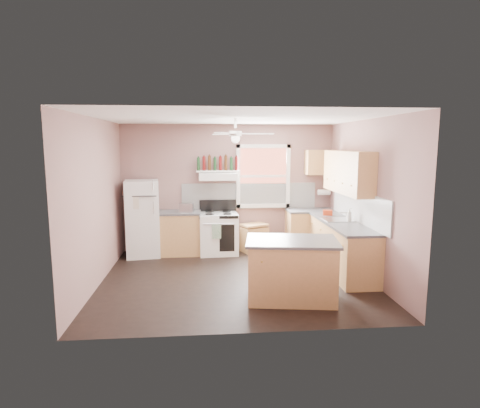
{
  "coord_description": "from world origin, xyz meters",
  "views": [
    {
      "loc": [
        -0.51,
        -6.57,
        2.28
      ],
      "look_at": [
        0.1,
        0.3,
        1.25
      ],
      "focal_mm": 30.0,
      "sensor_mm": 36.0,
      "label": 1
    }
  ],
  "objects": [
    {
      "name": "refrigerator",
      "position": [
        -1.78,
        1.62,
        0.78
      ],
      "size": [
        0.74,
        0.72,
        1.56
      ],
      "primitive_type": "cube",
      "rotation": [
        0.0,
        0.0,
        0.13
      ],
      "color": "white",
      "rests_on": "floor"
    },
    {
      "name": "sink",
      "position": [
        1.94,
        0.5,
        0.9
      ],
      "size": [
        0.55,
        0.45,
        0.03
      ],
      "primitive_type": "cube",
      "color": "silver",
      "rests_on": "counter_right"
    },
    {
      "name": "floor",
      "position": [
        0.0,
        0.0,
        0.0
      ],
      "size": [
        4.5,
        4.5,
        0.0
      ],
      "primitive_type": "plane",
      "color": "black",
      "rests_on": "ground"
    },
    {
      "name": "cart",
      "position": [
        0.54,
        1.75,
        0.26
      ],
      "size": [
        0.63,
        0.54,
        0.53
      ],
      "primitive_type": "cube",
      "rotation": [
        0.0,
        0.0,
        0.44
      ],
      "color": "#B1844A",
      "rests_on": "floor"
    },
    {
      "name": "island",
      "position": [
        0.75,
        -0.96,
        0.43
      ],
      "size": [
        1.36,
        0.97,
        0.86
      ],
      "primitive_type": "cube",
      "rotation": [
        0.0,
        0.0,
        -0.15
      ],
      "color": "#B1844A",
      "rests_on": "floor"
    },
    {
      "name": "red_caddy",
      "position": [
        1.89,
        1.01,
        0.95
      ],
      "size": [
        0.2,
        0.16,
        0.1
      ],
      "primitive_type": "cube",
      "rotation": [
        0.0,
        0.0,
        -0.25
      ],
      "color": "#B32E0F",
      "rests_on": "counter_right"
    },
    {
      "name": "backsplash_right",
      "position": [
        2.23,
        0.3,
        1.18
      ],
      "size": [
        0.03,
        2.6,
        0.55
      ],
      "primitive_type": "cube",
      "color": "white",
      "rests_on": "wall_right"
    },
    {
      "name": "ceiling",
      "position": [
        0.0,
        0.0,
        2.7
      ],
      "size": [
        4.5,
        4.5,
        0.0
      ],
      "primitive_type": "plane",
      "color": "white",
      "rests_on": "ground"
    },
    {
      "name": "window_view",
      "position": [
        0.75,
        1.98,
        1.6
      ],
      "size": [
        1.0,
        0.02,
        1.2
      ],
      "primitive_type": "cube",
      "color": "brown",
      "rests_on": "wall_back"
    },
    {
      "name": "counter_right",
      "position": [
        1.94,
        0.3,
        0.88
      ],
      "size": [
        0.62,
        2.22,
        0.04
      ],
      "primitive_type": "cube",
      "color": "#404043",
      "rests_on": "base_cabinet_right"
    },
    {
      "name": "window_frame",
      "position": [
        0.75,
        1.96,
        1.6
      ],
      "size": [
        1.16,
        0.07,
        1.36
      ],
      "primitive_type": "cube",
      "color": "white",
      "rests_on": "wall_back"
    },
    {
      "name": "base_cabinet_left",
      "position": [
        -1.06,
        1.7,
        0.43
      ],
      "size": [
        0.9,
        0.6,
        0.86
      ],
      "primitive_type": "cube",
      "color": "#B1844A",
      "rests_on": "floor"
    },
    {
      "name": "soap_bottle",
      "position": [
        2.07,
        0.31,
        1.02
      ],
      "size": [
        0.11,
        0.11,
        0.25
      ],
      "primitive_type": "imported",
      "rotation": [
        0.0,
        0.0,
        1.4
      ],
      "color": "silver",
      "rests_on": "counter_right"
    },
    {
      "name": "wall_left",
      "position": [
        -2.27,
        0.0,
        1.35
      ],
      "size": [
        0.05,
        4.0,
        2.7
      ],
      "primitive_type": "cube",
      "color": "#825E59",
      "rests_on": "ground"
    },
    {
      "name": "ceiling_fan_hub",
      "position": [
        0.0,
        0.0,
        2.45
      ],
      "size": [
        0.2,
        0.2,
        0.08
      ],
      "primitive_type": "cylinder",
      "color": "white",
      "rests_on": "ceiling"
    },
    {
      "name": "island_top",
      "position": [
        0.75,
        -0.96,
        0.88
      ],
      "size": [
        1.44,
        1.05,
        0.04
      ],
      "primitive_type": "cube",
      "rotation": [
        0.0,
        0.0,
        -0.15
      ],
      "color": "#404043",
      "rests_on": "island"
    },
    {
      "name": "counter_corner",
      "position": [
        1.75,
        1.7,
        0.88
      ],
      "size": [
        1.02,
        0.62,
        0.04
      ],
      "primitive_type": "cube",
      "color": "#404043",
      "rests_on": "base_cabinet_corner"
    },
    {
      "name": "upper_cabinet_corner",
      "position": [
        1.95,
        1.83,
        1.9
      ],
      "size": [
        0.6,
        0.33,
        0.52
      ],
      "primitive_type": "cube",
      "color": "#B1844A",
      "rests_on": "wall_back"
    },
    {
      "name": "base_cabinet_right",
      "position": [
        1.95,
        0.3,
        0.43
      ],
      "size": [
        0.6,
        2.2,
        0.86
      ],
      "primitive_type": "cube",
      "color": "#B1844A",
      "rests_on": "floor"
    },
    {
      "name": "wine_bottles",
      "position": [
        -0.23,
        1.87,
        1.88
      ],
      "size": [
        0.86,
        0.06,
        0.31
      ],
      "color": "#143819",
      "rests_on": "bottle_shelf"
    },
    {
      "name": "counter_left",
      "position": [
        -1.06,
        1.7,
        0.88
      ],
      "size": [
        0.92,
        0.62,
        0.04
      ],
      "primitive_type": "cube",
      "color": "#404043",
      "rests_on": "base_cabinet_left"
    },
    {
      "name": "backsplash_back",
      "position": [
        0.45,
        1.99,
        1.18
      ],
      "size": [
        2.9,
        0.03,
        0.55
      ],
      "primitive_type": "cube",
      "color": "white",
      "rests_on": "wall_back"
    },
    {
      "name": "toaster",
      "position": [
        -0.89,
        1.6,
        0.99
      ],
      "size": [
        0.3,
        0.19,
        0.18
      ],
      "primitive_type": "cube",
      "rotation": [
        0.0,
        0.0,
        -0.12
      ],
      "color": "silver",
      "rests_on": "counter_left"
    },
    {
      "name": "stove",
      "position": [
        -0.23,
        1.65,
        0.43
      ],
      "size": [
        0.81,
        0.67,
        0.86
      ],
      "primitive_type": "cube",
      "rotation": [
        0.0,
        0.0,
        0.04
      ],
      "color": "white",
      "rests_on": "floor"
    },
    {
      "name": "upper_cabinet_right",
      "position": [
        2.08,
        0.5,
        1.78
      ],
      "size": [
        0.33,
        1.8,
        0.76
      ],
      "primitive_type": "cube",
      "color": "#B1844A",
      "rests_on": "wall_right"
    },
    {
      "name": "bottle_shelf",
      "position": [
        -0.23,
        1.87,
        1.72
      ],
      "size": [
        0.9,
        0.26,
        0.03
      ],
      "primitive_type": "cube",
      "color": "white",
      "rests_on": "range_hood"
    },
    {
      "name": "range_hood",
      "position": [
        -0.23,
        1.75,
        1.62
      ],
      "size": [
        0.78,
        0.5,
        0.14
      ],
      "primitive_type": "cube",
      "color": "white",
      "rests_on": "wall_back"
    },
    {
      "name": "wall_right",
      "position": [
        2.27,
        0.0,
        1.35
      ],
      "size": [
        0.05,
        4.0,
        2.7
      ],
      "primitive_type": "cube",
      "color": "#825E59",
      "rests_on": "ground"
    },
    {
      "name": "base_cabinet_corner",
      "position": [
        1.75,
        1.7,
        0.43
      ],
      "size": [
        1.0,
        0.6,
        0.86
      ],
      "primitive_type": "cube",
      "color": "#B1844A",
      "rests_on": "floor"
    },
    {
      "name": "paper_towel",
      "position": [
        2.07,
        1.86,
        1.25
      ],
      "size": [
        0.26,
        0.12,
        0.12
      ],
      "primitive_type": "cylinder",
      "rotation": [
        0.0,
        1.57,
        0.0
      ],
      "color": "white",
      "rests_on": "wall_back"
    },
    {
      "name": "faucet",
      "position": [
        2.1,
        0.5,
        0.97
      ],
      "size": [
        0.03,
        0.03,
        0.14
      ],
      "primitive_type": "cylinder",
      "color": "silver",
      "rests_on": "sink"
    },
    {
      "name": "wall_back",
      "position": [
        0.0,
        2.02,
        1.35
      ],
      "size": [
        4.5,
        0.05,
        2.7
      ],
      "primitive_type": "cube",
      "color": "#825E59",
      "rests_on": "ground"
    }
  ]
}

